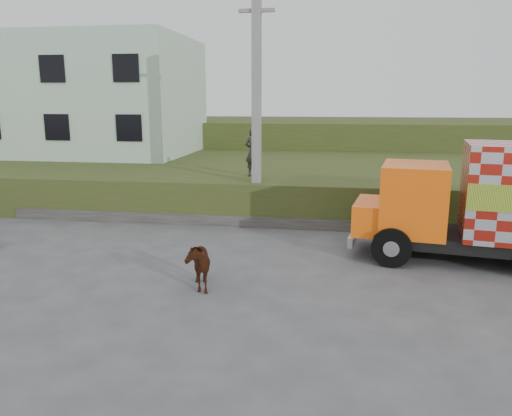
# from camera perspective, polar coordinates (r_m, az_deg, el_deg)

# --- Properties ---
(ground) EXTENTS (120.00, 120.00, 0.00)m
(ground) POSITION_cam_1_polar(r_m,az_deg,el_deg) (13.35, 1.22, -6.73)
(ground) COLOR #474749
(ground) RESTS_ON ground
(embankment) EXTENTS (40.00, 12.00, 1.50)m
(embankment) POSITION_cam_1_polar(r_m,az_deg,el_deg) (22.85, 4.67, 3.20)
(embankment) COLOR #294A18
(embankment) RESTS_ON ground
(embankment_far) EXTENTS (40.00, 12.00, 3.00)m
(embankment_far) POSITION_cam_1_polar(r_m,az_deg,el_deg) (34.66, 6.26, 7.52)
(embankment_far) COLOR #294A18
(embankment_far) RESTS_ON ground
(retaining_strip) EXTENTS (16.00, 0.50, 0.40)m
(retaining_strip) POSITION_cam_1_polar(r_m,az_deg,el_deg) (17.61, -3.36, -1.36)
(retaining_strip) COLOR #595651
(retaining_strip) RESTS_ON ground
(building) EXTENTS (10.00, 8.00, 6.00)m
(building) POSITION_cam_1_polar(r_m,az_deg,el_deg) (28.49, -17.83, 12.03)
(building) COLOR #AFCBAD
(building) RESTS_ON embankment
(utility_pole) EXTENTS (1.20, 0.30, 8.00)m
(utility_pole) POSITION_cam_1_polar(r_m,az_deg,el_deg) (17.32, 0.06, 11.39)
(utility_pole) COLOR gray
(utility_pole) RESTS_ON ground
(cargo_truck) EXTENTS (7.55, 3.49, 3.25)m
(cargo_truck) POSITION_cam_1_polar(r_m,az_deg,el_deg) (14.70, 27.23, 0.42)
(cargo_truck) COLOR black
(cargo_truck) RESTS_ON ground
(cow) EXTENTS (1.13, 1.55, 1.19)m
(cow) POSITION_cam_1_polar(r_m,az_deg,el_deg) (11.84, -6.86, -6.29)
(cow) COLOR black
(cow) RESTS_ON ground
(pedestrian) EXTENTS (0.76, 0.59, 1.83)m
(pedestrian) POSITION_cam_1_polar(r_m,az_deg,el_deg) (18.78, -0.30, 6.39)
(pedestrian) COLOR #292624
(pedestrian) RESTS_ON embankment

